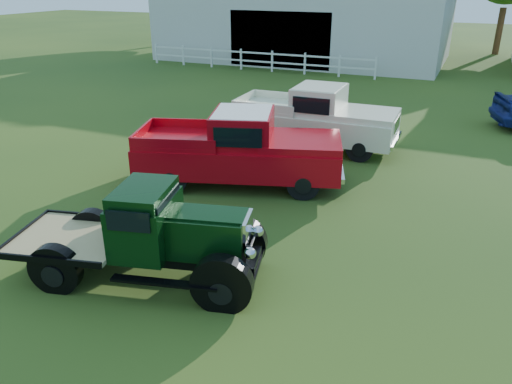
% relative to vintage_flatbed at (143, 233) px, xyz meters
% --- Properties ---
extents(ground, '(120.00, 120.00, 0.00)m').
position_rel_vintage_flatbed_xyz_m(ground, '(1.06, 1.03, -0.91)').
color(ground, '#244016').
extents(shed_left, '(18.80, 10.20, 5.60)m').
position_rel_vintage_flatbed_xyz_m(shed_left, '(-5.94, 27.03, 1.89)').
color(shed_left, beige).
rests_on(shed_left, ground).
extents(fence_rail, '(14.20, 0.16, 1.20)m').
position_rel_vintage_flatbed_xyz_m(fence_rail, '(-6.94, 21.03, -0.31)').
color(fence_rail, white).
rests_on(fence_rail, ground).
extents(vintage_flatbed, '(4.90, 2.86, 1.82)m').
position_rel_vintage_flatbed_xyz_m(vintage_flatbed, '(0.00, 0.00, 0.00)').
color(vintage_flatbed, black).
rests_on(vintage_flatbed, ground).
extents(red_pickup, '(5.91, 3.69, 2.02)m').
position_rel_vintage_flatbed_xyz_m(red_pickup, '(-0.37, 4.83, 0.10)').
color(red_pickup, '#B30711').
rests_on(red_pickup, ground).
extents(white_pickup, '(5.37, 2.17, 1.96)m').
position_rel_vintage_flatbed_xyz_m(white_pickup, '(0.53, 8.67, 0.07)').
color(white_pickup, beige).
rests_on(white_pickup, ground).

